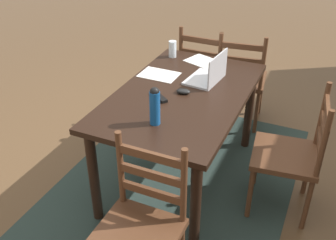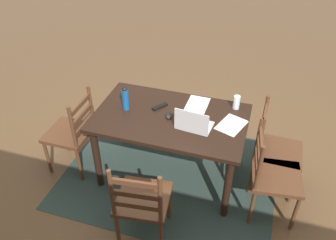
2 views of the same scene
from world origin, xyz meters
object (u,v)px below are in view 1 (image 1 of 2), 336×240
at_px(tv_remote, 159,97).
at_px(chair_left_near, 205,73).
at_px(chair_left_far, 241,80).
at_px(chair_far_head, 291,155).
at_px(drinking_glass, 173,49).
at_px(dining_table, 182,105).
at_px(water_bottle, 155,105).
at_px(computer_mouse, 183,91).
at_px(laptop, 210,74).
at_px(chair_right_far, 139,230).

bearing_deg(tv_remote, chair_left_near, 38.65).
xyz_separation_m(chair_left_far, chair_far_head, (1.02, 0.63, 0.00)).
bearing_deg(drinking_glass, chair_left_near, 161.31).
bearing_deg(dining_table, tv_remote, -38.35).
xyz_separation_m(water_bottle, computer_mouse, (-0.45, 0.01, -0.11)).
xyz_separation_m(dining_table, drinking_glass, (-0.58, -0.33, 0.17)).
bearing_deg(dining_table, drinking_glass, -150.46).
distance_m(chair_far_head, laptop, 0.83).
bearing_deg(chair_far_head, chair_left_near, -135.67).
distance_m(drinking_glass, tv_remote, 0.76).
height_order(water_bottle, drinking_glass, water_bottle).
height_order(chair_left_far, chair_far_head, same).
distance_m(chair_right_far, water_bottle, 0.74).
bearing_deg(tv_remote, laptop, 5.18).
bearing_deg(drinking_glass, chair_left_far, 130.93).
bearing_deg(computer_mouse, chair_far_head, 83.31).
bearing_deg(drinking_glass, chair_far_head, 63.34).
relative_size(laptop, computer_mouse, 3.40).
bearing_deg(laptop, dining_table, -25.06).
bearing_deg(chair_left_far, water_bottle, -6.82).
bearing_deg(chair_left_near, chair_far_head, 44.33).
relative_size(chair_right_far, laptop, 2.79).
xyz_separation_m(chair_left_far, chair_left_near, (0.00, -0.36, 0.00)).
xyz_separation_m(drinking_glass, computer_mouse, (0.59, 0.34, -0.05)).
bearing_deg(laptop, computer_mouse, -21.81).
height_order(chair_left_near, tv_remote, chair_left_near).
distance_m(dining_table, chair_right_far, 1.06).
xyz_separation_m(chair_left_near, computer_mouse, (1.03, 0.19, 0.33)).
xyz_separation_m(chair_far_head, water_bottle, (0.46, -0.81, 0.44)).
relative_size(laptop, drinking_glass, 2.43).
relative_size(chair_left_near, laptop, 2.79).
xyz_separation_m(computer_mouse, tv_remote, (0.13, -0.13, -0.01)).
bearing_deg(tv_remote, chair_right_far, -126.06).
distance_m(chair_left_near, laptop, 0.90).
bearing_deg(dining_table, chair_right_far, 9.87).
bearing_deg(computer_mouse, dining_table, -137.16).
distance_m(chair_left_far, drinking_glass, 0.78).
distance_m(chair_right_far, chair_left_near, 2.08).
bearing_deg(dining_table, chair_left_near, -170.10).
height_order(water_bottle, computer_mouse, water_bottle).
bearing_deg(laptop, chair_right_far, 2.66).
height_order(chair_left_far, water_bottle, water_bottle).
bearing_deg(chair_left_far, laptop, -4.80).
bearing_deg(chair_far_head, dining_table, -89.65).
xyz_separation_m(chair_right_far, chair_far_head, (-1.03, 0.64, 0.00)).
bearing_deg(chair_left_near, laptop, 21.13).
bearing_deg(chair_right_far, laptop, -177.34).
distance_m(chair_far_head, water_bottle, 1.03).
xyz_separation_m(chair_far_head, computer_mouse, (0.02, -0.80, 0.33)).
height_order(chair_right_far, tv_remote, chair_right_far).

